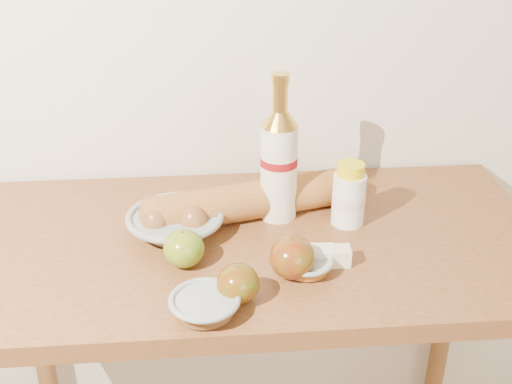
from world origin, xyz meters
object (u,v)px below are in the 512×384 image
at_px(egg_bowl, 175,220).
at_px(baguette, 253,200).
at_px(bourbon_bottle, 279,162).
at_px(cream_bottle, 349,196).
at_px(table, 255,286).

xyz_separation_m(egg_bowl, baguette, (0.16, 0.05, 0.01)).
bearing_deg(egg_bowl, bourbon_bottle, 12.87).
xyz_separation_m(bourbon_bottle, baguette, (-0.05, 0.00, -0.09)).
distance_m(cream_bottle, baguette, 0.20).
xyz_separation_m(bourbon_bottle, cream_bottle, (0.14, -0.04, -0.07)).
distance_m(table, cream_bottle, 0.28).
xyz_separation_m(table, egg_bowl, (-0.16, 0.03, 0.15)).
height_order(cream_bottle, baguette, cream_bottle).
distance_m(bourbon_bottle, egg_bowl, 0.25).
bearing_deg(cream_bottle, table, -159.22).
xyz_separation_m(cream_bottle, egg_bowl, (-0.36, -0.01, -0.03)).
bearing_deg(table, cream_bottle, 12.15).
bearing_deg(baguette, bourbon_bottle, -15.04).
distance_m(table, baguette, 0.18).
height_order(egg_bowl, baguette, baguette).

